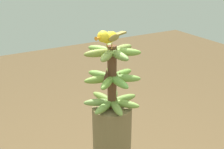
{
  "coord_description": "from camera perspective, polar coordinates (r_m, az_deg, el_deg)",
  "views": [
    {
      "loc": [
        -0.6,
        -1.05,
        1.57
      ],
      "look_at": [
        0.0,
        0.0,
        1.08
      ],
      "focal_mm": 46.27,
      "sensor_mm": 36.0,
      "label": 1
    }
  ],
  "objects": [
    {
      "name": "banana_bunch",
      "position": [
        1.31,
        0.01,
        -0.61
      ],
      "size": [
        0.26,
        0.27,
        0.3
      ],
      "color": "brown",
      "rests_on": "banana_tree"
    },
    {
      "name": "perched_bird",
      "position": [
        1.2,
        -0.87,
        7.43
      ],
      "size": [
        0.19,
        0.09,
        0.08
      ],
      "color": "#C68933",
      "rests_on": "banana_bunch"
    }
  ]
}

